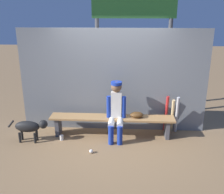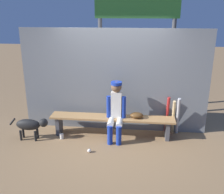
{
  "view_description": "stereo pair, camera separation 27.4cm",
  "coord_description": "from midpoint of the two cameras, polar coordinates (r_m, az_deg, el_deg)",
  "views": [
    {
      "loc": [
        0.3,
        -5.12,
        2.63
      ],
      "look_at": [
        0.0,
        0.0,
        0.89
      ],
      "focal_mm": 41.59,
      "sensor_mm": 36.0,
      "label": 1
    },
    {
      "loc": [
        0.57,
        -5.1,
        2.63
      ],
      "look_at": [
        0.0,
        0.0,
        0.89
      ],
      "focal_mm": 41.59,
      "sensor_mm": 36.0,
      "label": 2
    }
  ],
  "objects": [
    {
      "name": "bat_aluminum_red",
      "position": [
        5.88,
        13.34,
        -3.85
      ],
      "size": [
        0.09,
        0.18,
        0.85
      ],
      "primitive_type": "cylinder",
      "rotation": [
        0.12,
        0.0,
        0.16
      ],
      "color": "#B22323",
      "rests_on": "ground_plane"
    },
    {
      "name": "scoreboard",
      "position": [
        6.46,
        7.31,
        17.35
      ],
      "size": [
        2.28,
        0.27,
        3.54
      ],
      "color": "#3F3F42",
      "rests_on": "ground_plane"
    },
    {
      "name": "chainlink_fence",
      "position": [
        5.69,
        1.79,
        3.47
      ],
      "size": [
        4.1,
        0.03,
        2.27
      ],
      "primitive_type": "cube",
      "color": "slate",
      "rests_on": "ground_plane"
    },
    {
      "name": "cup_on_ground",
      "position": [
        5.69,
        -9.63,
        -8.53
      ],
      "size": [
        0.08,
        0.08,
        0.11
      ],
      "primitive_type": "cylinder",
      "color": "silver",
      "rests_on": "ground_plane"
    },
    {
      "name": "baseball",
      "position": [
        5.13,
        -3.48,
        -11.72
      ],
      "size": [
        0.07,
        0.07,
        0.07
      ],
      "primitive_type": "sphere",
      "color": "white",
      "rests_on": "ground_plane"
    },
    {
      "name": "dugout_bench",
      "position": [
        5.61,
        1.41,
        -5.26
      ],
      "size": [
        2.67,
        0.36,
        0.44
      ],
      "color": "#AD7F4C",
      "rests_on": "ground_plane"
    },
    {
      "name": "baseball_glove",
      "position": [
        5.54,
        6.89,
        -4.03
      ],
      "size": [
        0.28,
        0.2,
        0.12
      ],
      "primitive_type": "ellipsoid",
      "color": "#593819",
      "rests_on": "dugout_bench"
    },
    {
      "name": "bat_wood_natural",
      "position": [
        5.86,
        14.65,
        -4.32
      ],
      "size": [
        0.1,
        0.24,
        0.8
      ],
      "primitive_type": "cylinder",
      "rotation": [
        0.21,
        0.0,
        -0.14
      ],
      "color": "tan",
      "rests_on": "ground_plane"
    },
    {
      "name": "cup_on_bench",
      "position": [
        5.61,
        3.48,
        -3.67
      ],
      "size": [
        0.08,
        0.08,
        0.11
      ],
      "primitive_type": "cylinder",
      "color": "silver",
      "rests_on": "dugout_bench"
    },
    {
      "name": "bat_aluminum_silver",
      "position": [
        5.82,
        15.59,
        -4.13
      ],
      "size": [
        0.1,
        0.26,
        0.88
      ],
      "primitive_type": "cylinder",
      "rotation": [
        0.21,
        0.0,
        -0.15
      ],
      "color": "#B7B7BC",
      "rests_on": "ground_plane"
    },
    {
      "name": "ground_plane",
      "position": [
        5.77,
        1.38,
        -8.46
      ],
      "size": [
        30.0,
        30.0,
        0.0
      ],
      "primitive_type": "plane",
      "color": "olive"
    },
    {
      "name": "dog",
      "position": [
        5.68,
        -16.12,
        -5.93
      ],
      "size": [
        0.84,
        0.2,
        0.49
      ],
      "color": "black",
      "rests_on": "ground_plane"
    },
    {
      "name": "player_seated",
      "position": [
        5.39,
        2.29,
        -2.76
      ],
      "size": [
        0.41,
        0.55,
        1.23
      ],
      "color": "silver",
      "rests_on": "ground_plane"
    }
  ]
}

